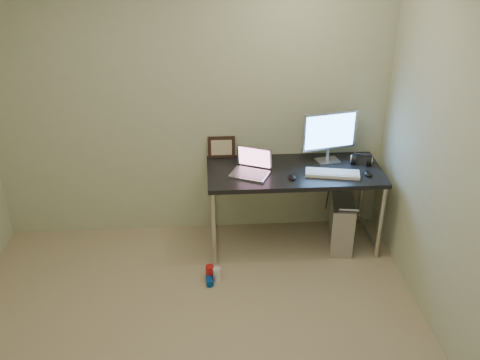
# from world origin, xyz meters

# --- Properties ---
(wall_back) EXTENTS (3.50, 0.02, 2.50)m
(wall_back) POSITION_xyz_m (0.00, 1.75, 1.25)
(wall_back) COLOR beige
(wall_back) RESTS_ON ground
(wall_right) EXTENTS (0.02, 3.50, 2.50)m
(wall_right) POSITION_xyz_m (1.75, 0.00, 1.25)
(wall_right) COLOR beige
(wall_right) RESTS_ON ground
(desk) EXTENTS (1.52, 0.66, 0.75)m
(desk) POSITION_xyz_m (0.89, 1.42, 0.67)
(desk) COLOR black
(desk) RESTS_ON ground
(tower_computer) EXTENTS (0.27, 0.47, 0.49)m
(tower_computer) POSITION_xyz_m (1.33, 1.34, 0.23)
(tower_computer) COLOR #B1B2B6
(tower_computer) RESTS_ON ground
(cable_a) EXTENTS (0.01, 0.16, 0.69)m
(cable_a) POSITION_xyz_m (1.28, 1.70, 0.40)
(cable_a) COLOR black
(cable_a) RESTS_ON ground
(cable_b) EXTENTS (0.02, 0.11, 0.71)m
(cable_b) POSITION_xyz_m (1.37, 1.68, 0.38)
(cable_b) COLOR black
(cable_b) RESTS_ON ground
(can_red) EXTENTS (0.07, 0.07, 0.13)m
(can_red) POSITION_xyz_m (0.12, 0.92, 0.06)
(can_red) COLOR red
(can_red) RESTS_ON ground
(can_white) EXTENTS (0.09, 0.09, 0.12)m
(can_white) POSITION_xyz_m (0.18, 0.89, 0.06)
(can_white) COLOR white
(can_white) RESTS_ON ground
(can_blue) EXTENTS (0.07, 0.11, 0.06)m
(can_blue) POSITION_xyz_m (0.12, 0.85, 0.03)
(can_blue) COLOR #093DA0
(can_blue) RESTS_ON ground
(laptop) EXTENTS (0.39, 0.36, 0.22)m
(laptop) POSITION_xyz_m (0.51, 1.38, 0.80)
(laptop) COLOR silver
(laptop) RESTS_ON desk
(monitor) EXTENTS (0.49, 0.18, 0.47)m
(monitor) POSITION_xyz_m (1.21, 1.57, 1.02)
(monitor) COLOR silver
(monitor) RESTS_ON desk
(keyboard) EXTENTS (0.47, 0.23, 0.03)m
(keyboard) POSITION_xyz_m (1.19, 1.30, 0.76)
(keyboard) COLOR white
(keyboard) RESTS_ON desk
(mouse_right) EXTENTS (0.08, 0.11, 0.04)m
(mouse_right) POSITION_xyz_m (1.49, 1.28, 0.77)
(mouse_right) COLOR black
(mouse_right) RESTS_ON desk
(mouse_left) EXTENTS (0.07, 0.11, 0.04)m
(mouse_left) POSITION_xyz_m (0.84, 1.26, 0.77)
(mouse_left) COLOR black
(mouse_left) RESTS_ON desk
(headphones) EXTENTS (0.21, 0.12, 0.12)m
(headphones) POSITION_xyz_m (1.50, 1.50, 0.78)
(headphones) COLOR black
(headphones) RESTS_ON desk
(picture_frame) EXTENTS (0.25, 0.07, 0.20)m
(picture_frame) POSITION_xyz_m (0.26, 1.73, 0.85)
(picture_frame) COLOR black
(picture_frame) RESTS_ON desk
(webcam) EXTENTS (0.04, 0.03, 0.11)m
(webcam) POSITION_xyz_m (0.43, 1.67, 0.83)
(webcam) COLOR silver
(webcam) RESTS_ON desk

